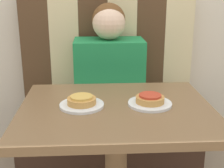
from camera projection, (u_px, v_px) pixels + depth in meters
The scene contains 8 objects.
booth_seat at pixel (109, 141), 2.08m from camera, with size 1.13×0.49×0.47m.
booth_backrest at pixel (108, 47), 2.09m from camera, with size 1.13×0.08×0.72m.
dining_table at pixel (116, 131), 1.38m from camera, with size 0.83×0.67×0.73m.
person at pixel (109, 62), 1.92m from camera, with size 0.42×0.25×0.66m.
plate_left at pixel (82, 105), 1.35m from camera, with size 0.19×0.19×0.01m.
plate_right at pixel (150, 104), 1.36m from camera, with size 0.19×0.19×0.01m.
pizza_left at pixel (82, 100), 1.34m from camera, with size 0.12×0.12×0.04m.
pizza_right at pixel (150, 99), 1.36m from camera, with size 0.12×0.12×0.04m.
Camera 1 is at (-0.09, -1.25, 1.23)m, focal length 50.00 mm.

